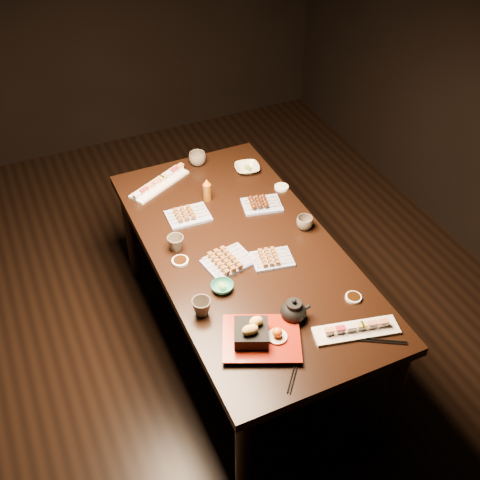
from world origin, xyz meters
The scene contains 23 objects.
ground centered at (0.00, 0.00, 0.00)m, with size 5.00×5.00×0.00m, color black.
dining_table centered at (0.24, -0.01, 0.38)m, with size 0.90×1.80×0.75m, color black.
sushi_platter_near centered at (0.46, -0.70, 0.77)m, with size 0.38×0.10×0.05m, color white, non-canonical shape.
sushi_platter_far centered at (0.03, 0.69, 0.77)m, with size 0.39×0.11×0.05m, color white, non-canonical shape.
yakitori_plate_center centered at (0.13, -0.07, 0.78)m, with size 0.23×0.17×0.06m, color #828EB6, non-canonical shape.
yakitori_plate_right centered at (0.33, -0.14, 0.78)m, with size 0.20×0.14×0.05m, color #828EB6, non-canonical shape.
yakitori_plate_left centered at (0.07, 0.35, 0.78)m, with size 0.22×0.16×0.06m, color #828EB6, non-canonical shape.
tsukune_plate centered at (0.48, 0.27, 0.78)m, with size 0.21×0.15×0.05m, color #828EB6, non-canonical shape.
edamame_bowl_green centered at (0.03, -0.23, 0.77)m, with size 0.11×0.11×0.03m, color #297E64.
edamame_bowl_cream centered at (0.55, 0.61, 0.77)m, with size 0.14×0.14×0.04m, color beige.
tempura_tray centered at (0.06, -0.58, 0.81)m, with size 0.33×0.27×0.12m, color black, non-canonical shape.
teacup_near_left centered at (-0.11, -0.33, 0.79)m, with size 0.09×0.09×0.08m, color brown.
teacup_mid_right centered at (0.60, 0.01, 0.78)m, with size 0.09×0.09×0.07m, color brown.
teacup_far_left centered at (-0.07, 0.13, 0.79)m, with size 0.08×0.08×0.08m, color brown.
teacup_far_right centered at (0.31, 0.80, 0.79)m, with size 0.10×0.10×0.08m, color brown.
teapot centered at (0.24, -0.52, 0.81)m, with size 0.14×0.14×0.12m, color black, non-canonical shape.
condiment_bottle centered at (0.23, 0.45, 0.82)m, with size 0.04×0.04×0.14m, color brown.
sauce_dish_west centered at (-0.09, 0.03, 0.76)m, with size 0.08×0.08×0.01m, color white.
sauce_dish_east centered at (0.65, 0.37, 0.76)m, with size 0.08×0.08×0.01m, color white.
sauce_dish_se centered at (0.56, -0.53, 0.76)m, with size 0.08×0.08×0.01m, color white.
sauce_dish_nw centered at (-0.01, 0.69, 0.76)m, with size 0.08×0.08×0.01m, color white.
chopsticks_near centered at (0.11, -0.79, 0.75)m, with size 0.21×0.02×0.01m, color black, non-canonical shape.
chopsticks_se centered at (0.53, -0.80, 0.75)m, with size 0.22×0.02×0.01m, color black, non-canonical shape.
Camera 1 is at (-0.71, -2.06, 2.77)m, focal length 45.00 mm.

